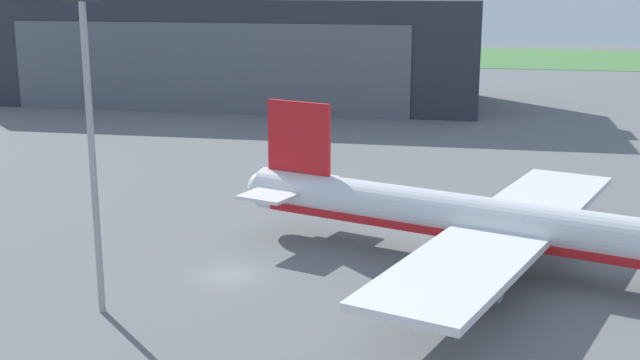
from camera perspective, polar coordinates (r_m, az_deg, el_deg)
name	(u,v)px	position (r m, az deg, el deg)	size (l,w,h in m)	color
ground_plane	(229,275)	(63.42, -6.18, -6.44)	(440.00, 440.00, 0.00)	slate
grass_field_strip	(415,56)	(232.41, 6.45, 8.39)	(440.00, 56.00, 0.08)	#497F40
maintenance_hangar	(231,49)	(149.24, -6.04, 8.88)	(85.90, 28.97, 19.14)	#2D333D
airliner_near_left	(516,227)	(64.35, 13.21, -3.11)	(46.41, 39.48, 11.53)	silver
apron_light_mast	(91,131)	(55.02, -15.34, 3.21)	(2.40, 0.50, 21.09)	#99999E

